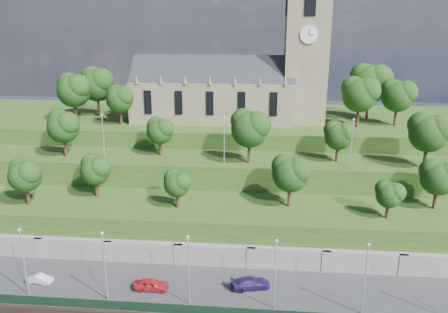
# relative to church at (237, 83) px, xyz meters

# --- Properties ---
(promenade) EXTENTS (160.00, 12.00, 2.00)m
(promenade) POSITION_rel_church_xyz_m (-0.79, -39.98, -21.52)
(promenade) COLOR #2D2D30
(promenade) RESTS_ON ground
(fence) EXTENTS (160.00, 0.10, 1.20)m
(fence) POSITION_rel_church_xyz_m (-0.79, -45.38, -19.92)
(fence) COLOR black
(fence) RESTS_ON promenade
(retaining_wall) EXTENTS (160.00, 2.10, 5.00)m
(retaining_wall) POSITION_rel_church_xyz_m (-0.79, -34.01, -20.02)
(retaining_wall) COLOR slate
(retaining_wall) RESTS_ON ground
(embankment_lower) EXTENTS (160.00, 12.00, 8.00)m
(embankment_lower) POSITION_rel_church_xyz_m (-0.79, -27.98, -18.52)
(embankment_lower) COLOR #264216
(embankment_lower) RESTS_ON ground
(embankment_upper) EXTENTS (160.00, 10.00, 12.00)m
(embankment_upper) POSITION_rel_church_xyz_m (-0.79, -16.98, -16.52)
(embankment_upper) COLOR #264216
(embankment_upper) RESTS_ON ground
(hilltop) EXTENTS (160.00, 32.00, 15.00)m
(hilltop) POSITION_rel_church_xyz_m (-0.79, 4.02, -15.02)
(hilltop) COLOR #264216
(hilltop) RESTS_ON ground
(church) EXTENTS (38.60, 12.35, 27.60)m
(church) POSITION_rel_church_xyz_m (0.00, 0.00, 0.00)
(church) COLOR #6D624C
(church) RESTS_ON hilltop
(trees_lower) EXTENTS (65.25, 8.88, 7.85)m
(trees_lower) POSITION_rel_church_xyz_m (1.40, -27.63, -9.74)
(trees_lower) COLOR black
(trees_lower) RESTS_ON embankment_lower
(trees_upper) EXTENTS (65.72, 8.24, 8.93)m
(trees_upper) POSITION_rel_church_xyz_m (4.44, -18.17, -4.95)
(trees_upper) COLOR black
(trees_upper) RESTS_ON embankment_upper
(trees_hilltop) EXTENTS (69.91, 16.39, 11.33)m
(trees_hilltop) POSITION_rel_church_xyz_m (1.67, -0.59, -0.74)
(trees_hilltop) COLOR black
(trees_hilltop) RESTS_ON hilltop
(lamp_posts_promenade) EXTENTS (60.36, 0.36, 9.01)m
(lamp_posts_promenade) POSITION_rel_church_xyz_m (-2.79, -43.48, -15.39)
(lamp_posts_promenade) COLOR #B2B2B7
(lamp_posts_promenade) RESTS_ON promenade
(lamp_posts_upper) EXTENTS (40.36, 0.36, 7.97)m
(lamp_posts_upper) POSITION_rel_church_xyz_m (-0.79, -19.98, -5.93)
(lamp_posts_upper) COLOR #B2B2B7
(lamp_posts_upper) RESTS_ON embankment_upper
(car_left) EXTENTS (4.35, 1.78, 1.48)m
(car_left) POSITION_rel_church_xyz_m (-8.03, -41.08, -19.78)
(car_left) COLOR #AF1D21
(car_left) RESTS_ON promenade
(car_middle) EXTENTS (3.56, 1.62, 1.13)m
(car_middle) POSITION_rel_church_xyz_m (-22.72, -40.82, -19.95)
(car_middle) COLOR #B6B6BB
(car_middle) RESTS_ON promenade
(car_right) EXTENTS (5.32, 3.29, 1.44)m
(car_right) POSITION_rel_church_xyz_m (4.32, -39.56, -19.80)
(car_right) COLOR #25164D
(car_right) RESTS_ON promenade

